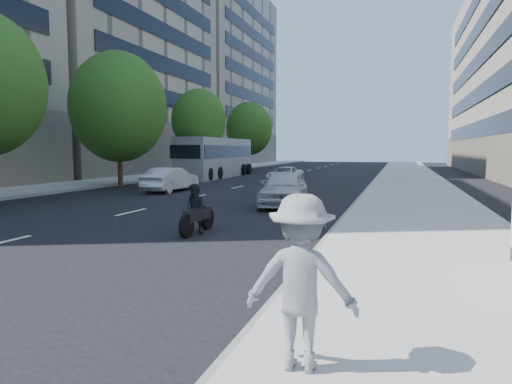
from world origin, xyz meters
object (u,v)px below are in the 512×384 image
at_px(jogger, 301,282).
at_px(white_sedan_mid, 171,179).
at_px(bus, 217,158).
at_px(white_sedan_near, 284,188).
at_px(white_sedan_far, 285,174).
at_px(motorcycle, 196,212).

relative_size(jogger, white_sedan_mid, 0.44).
relative_size(jogger, bus, 0.15).
height_order(white_sedan_near, white_sedan_far, white_sedan_near).
distance_m(white_sedan_mid, white_sedan_far, 10.14).
xyz_separation_m(white_sedan_mid, bus, (-2.57, 13.07, 0.96)).
xyz_separation_m(white_sedan_near, white_sedan_far, (-3.32, 13.66, -0.19)).
height_order(white_sedan_mid, bus, bus).
relative_size(white_sedan_near, motorcycle, 2.14).
bearing_deg(white_sedan_far, motorcycle, -77.88).
bearing_deg(white_sedan_mid, white_sedan_near, 152.40).
distance_m(white_sedan_near, white_sedan_mid, 8.97).
bearing_deg(jogger, bus, -68.91).
relative_size(white_sedan_far, motorcycle, 1.95).
relative_size(white_sedan_near, bus, 0.36).
bearing_deg(white_sedan_near, white_sedan_mid, 143.35).
height_order(jogger, white_sedan_near, jogger).
distance_m(jogger, white_sedan_far, 28.63).
distance_m(jogger, motorcycle, 8.54).
bearing_deg(white_sedan_near, bus, 114.07).
bearing_deg(motorcycle, bus, 115.77).
relative_size(white_sedan_near, white_sedan_far, 1.10).
bearing_deg(jogger, white_sedan_near, -78.06).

